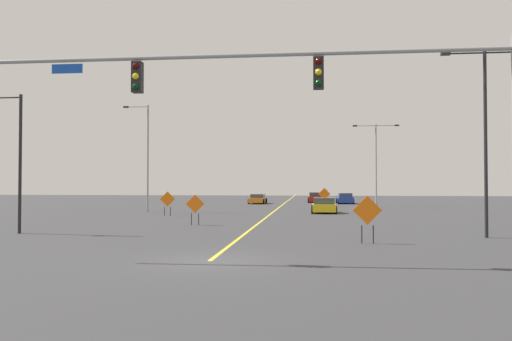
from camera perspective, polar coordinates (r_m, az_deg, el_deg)
ground at (r=17.16m, az=-5.23°, el=-10.06°), size 173.84×173.84×0.00m
road_centre_stripe at (r=65.05m, az=3.23°, el=-3.66°), size 0.16×96.58×0.01m
traffic_signal_assembly at (r=16.89m, az=5.86°, el=9.00°), size 18.39×0.44×7.21m
street_lamp_mid_left at (r=54.04m, az=13.28°, el=1.40°), size 4.71×0.24×8.66m
street_lamp_far_left at (r=26.53m, az=24.29°, el=4.54°), size 4.05×0.24×8.93m
street_lamp_near_right at (r=28.91m, az=-25.23°, el=1.59°), size 2.37×0.24×7.14m
street_lamp_near_left at (r=46.32m, az=-12.20°, el=1.92°), size 2.33×0.24×9.53m
construction_sign_right_shoulder at (r=31.45m, az=-6.83°, el=-3.94°), size 1.11×0.26×1.87m
construction_sign_left_shoulder at (r=58.26m, az=7.66°, el=-2.68°), size 1.36×0.27×2.03m
construction_sign_right_lane at (r=22.36m, az=12.36°, el=-4.65°), size 1.25×0.11×2.04m
construction_sign_median_near at (r=40.64m, az=-9.87°, el=-3.32°), size 1.18×0.23×1.91m
car_yellow_distant at (r=44.20m, az=7.59°, el=-3.95°), size 2.15×3.91×1.31m
car_blue_passing at (r=64.42m, az=9.91°, el=-3.10°), size 2.09×4.23×1.32m
car_red_near at (r=67.66m, az=6.69°, el=-3.04°), size 2.10×4.39×1.34m
car_orange_mid at (r=63.41m, az=0.20°, el=-3.21°), size 2.08×4.37×1.19m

